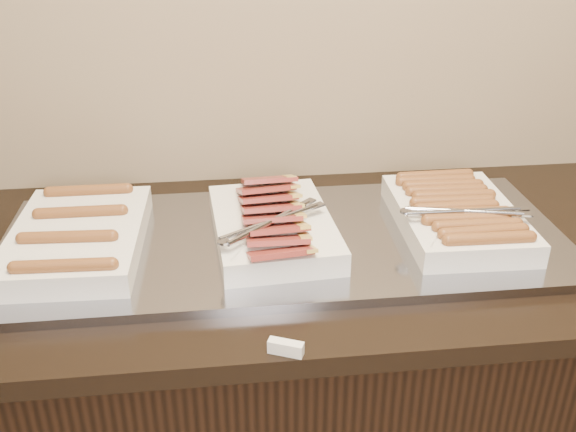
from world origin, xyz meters
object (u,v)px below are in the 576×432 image
Objects in this scene: dish_center at (273,225)px; counter at (285,403)px; dish_right at (457,214)px; dish_left at (78,237)px; warming_tray at (285,241)px.

counter is at bearing 5.08° from dish_center.
dish_right is (0.38, -0.00, 0.50)m from counter.
counter is 5.20× the size of dish_left.
dish_right reaches higher than warming_tray.
warming_tray is 0.43m from dish_left.
dish_center reaches higher than warming_tray.
dish_left is (-0.43, 0.00, 0.04)m from warming_tray.
dish_right is at bearing -3.81° from dish_center.
dish_center is at bearing -178.48° from dish_right.
dish_left is at bearing -178.78° from dish_right.
warming_tray is 3.18× the size of dish_right.
counter is 0.50m from dish_center.
counter is 0.65m from dish_left.
warming_tray is at bearing 1.73° from dish_left.
warming_tray reaches higher than counter.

